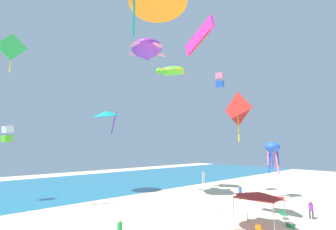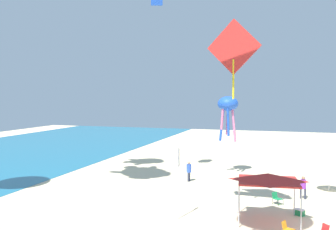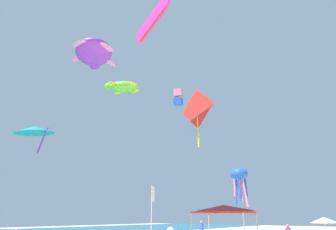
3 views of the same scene
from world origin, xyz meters
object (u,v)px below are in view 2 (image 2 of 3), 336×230
(person_near_umbrella, at_px, (303,186))
(kite_octopus_blue, at_px, (228,106))
(kite_diamond_red, at_px, (234,50))
(cooler_box, at_px, (299,212))
(folding_chair_near_cooler, at_px, (277,197))
(beach_umbrella, at_px, (329,167))
(canopy_tent, at_px, (268,178))
(banner_flag, at_px, (178,176))
(person_watching_sky, at_px, (189,170))
(folding_chair_facing_ocean, at_px, (287,228))

(person_near_umbrella, relative_size, kite_octopus_blue, 0.39)
(person_near_umbrella, bearing_deg, kite_diamond_red, -119.27)
(cooler_box, height_order, person_near_umbrella, person_near_umbrella)
(cooler_box, bearing_deg, kite_diamond_red, 102.41)
(folding_chair_near_cooler, bearing_deg, kite_diamond_red, 178.59)
(cooler_box, distance_m, person_near_umbrella, 4.21)
(person_near_umbrella, bearing_deg, kite_octopus_blue, 146.21)
(beach_umbrella, xyz_separation_m, folding_chair_near_cooler, (-4.87, 3.90, -1.49))
(beach_umbrella, bearing_deg, cooler_box, 160.84)
(beach_umbrella, bearing_deg, kite_diamond_red, 140.21)
(kite_octopus_blue, xyz_separation_m, kite_diamond_red, (-12.10, -2.14, 3.95))
(canopy_tent, bearing_deg, banner_flag, 102.22)
(beach_umbrella, relative_size, folding_chair_near_cooler, 2.70)
(folding_chair_near_cooler, xyz_separation_m, person_watching_sky, (4.92, 7.67, 0.58))
(person_watching_sky, distance_m, kite_diamond_red, 13.38)
(banner_flag, bearing_deg, kite_octopus_blue, -3.75)
(banner_flag, xyz_separation_m, person_near_umbrella, (7.08, -7.61, -1.68))
(beach_umbrella, distance_m, folding_chair_near_cooler, 6.41)
(folding_chair_facing_ocean, bearing_deg, banner_flag, 104.51)
(beach_umbrella, height_order, kite_octopus_blue, kite_octopus_blue)
(canopy_tent, height_order, folding_chair_facing_ocean, canopy_tent)
(person_watching_sky, height_order, kite_octopus_blue, kite_octopus_blue)
(cooler_box, height_order, kite_octopus_blue, kite_octopus_blue)
(beach_umbrella, bearing_deg, banner_flag, 135.87)
(cooler_box, relative_size, person_near_umbrella, 0.44)
(person_watching_sky, bearing_deg, canopy_tent, -139.08)
(canopy_tent, height_order, person_watching_sky, canopy_tent)
(folding_chair_facing_ocean, distance_m, person_watching_sky, 13.87)
(person_watching_sky, distance_m, person_near_umbrella, 9.95)
(banner_flag, relative_size, person_near_umbrella, 2.64)
(folding_chair_facing_ocean, bearing_deg, canopy_tent, 50.90)
(beach_umbrella, height_order, banner_flag, banner_flag)
(folding_chair_near_cooler, height_order, kite_octopus_blue, kite_octopus_blue)
(folding_chair_near_cooler, height_order, cooler_box, folding_chair_near_cooler)
(canopy_tent, relative_size, folding_chair_near_cooler, 4.67)
(beach_umbrella, bearing_deg, person_watching_sky, 89.76)
(person_watching_sky, bearing_deg, kite_octopus_blue, -32.73)
(banner_flag, height_order, person_watching_sky, banner_flag)
(beach_umbrella, distance_m, person_watching_sky, 11.60)
(kite_diamond_red, bearing_deg, beach_umbrella, -119.78)
(kite_diamond_red, bearing_deg, person_near_umbrella, -122.05)
(folding_chair_facing_ocean, height_order, banner_flag, banner_flag)
(beach_umbrella, distance_m, person_near_umbrella, 3.68)
(beach_umbrella, height_order, cooler_box, beach_umbrella)
(folding_chair_facing_ocean, relative_size, cooler_box, 1.11)
(folding_chair_near_cooler, xyz_separation_m, banner_flag, (-5.10, 5.77, 2.20))
(folding_chair_near_cooler, distance_m, cooler_box, 2.61)
(canopy_tent, distance_m, person_near_umbrella, 6.56)
(canopy_tent, relative_size, kite_diamond_red, 0.75)
(banner_flag, height_order, person_near_umbrella, banner_flag)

